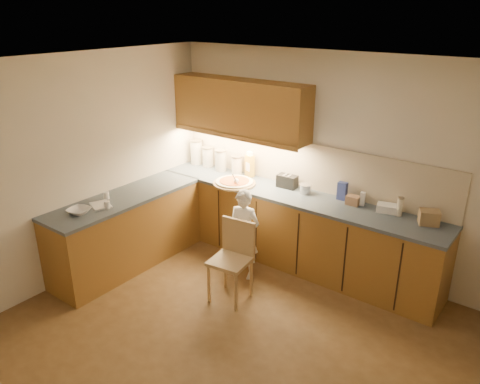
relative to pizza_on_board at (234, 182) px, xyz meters
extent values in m
plane|color=brown|center=(1.14, -1.53, -0.94)|extent=(4.50, 4.50, 0.00)
cube|color=beige|center=(1.14, 0.47, 0.36)|extent=(4.50, 0.04, 2.60)
cube|color=beige|center=(1.14, -3.53, 0.36)|extent=(4.50, 0.04, 2.60)
cube|color=beige|center=(-1.11, -1.53, 0.36)|extent=(0.04, 4.00, 2.60)
cube|color=white|center=(1.14, -1.53, 1.66)|extent=(4.50, 4.00, 0.04)
cube|color=olive|center=(0.77, 0.17, -0.50)|extent=(3.75, 0.60, 0.88)
cube|color=olive|center=(-0.81, -1.13, -0.50)|extent=(0.60, 2.00, 0.88)
cube|color=#414F5D|center=(0.77, 0.17, -0.04)|extent=(3.77, 0.62, 0.04)
cube|color=#414F5D|center=(-0.81, -1.13, -0.04)|extent=(0.62, 2.02, 0.04)
cube|color=black|center=(-0.76, -0.13, -0.50)|extent=(0.02, 0.01, 0.80)
cube|color=black|center=(-0.16, -0.13, -0.50)|extent=(0.02, 0.01, 0.80)
cube|color=black|center=(0.44, -0.13, -0.50)|extent=(0.02, 0.01, 0.80)
cube|color=black|center=(1.04, -0.13, -0.50)|extent=(0.02, 0.01, 0.80)
cube|color=black|center=(1.64, -0.13, -0.50)|extent=(0.02, 0.01, 0.80)
cube|color=black|center=(2.24, -0.13, -0.50)|extent=(0.02, 0.01, 0.80)
cube|color=beige|center=(0.77, 0.45, 0.27)|extent=(3.75, 0.02, 0.58)
cube|color=olive|center=(-0.13, 0.29, 0.91)|extent=(1.95, 0.35, 0.70)
cube|color=olive|center=(-0.13, 0.12, 0.56)|extent=(1.95, 0.02, 0.06)
cylinder|color=#A58752|center=(0.00, 0.00, -0.01)|extent=(0.55, 0.55, 0.02)
cylinder|color=beige|center=(0.00, 0.00, 0.01)|extent=(0.48, 0.48, 0.02)
cylinder|color=#B74618|center=(0.00, 0.00, 0.02)|extent=(0.38, 0.38, 0.01)
sphere|color=white|center=(0.06, -0.04, 0.05)|extent=(0.07, 0.07, 0.07)
cylinder|color=white|center=(0.11, -0.11, 0.08)|extent=(0.05, 0.13, 0.22)
imported|color=white|center=(0.51, -0.49, -0.39)|extent=(0.44, 0.34, 1.10)
cylinder|color=tan|center=(0.54, -1.15, -0.72)|extent=(0.04, 0.04, 0.45)
cylinder|color=tan|center=(0.88, -1.11, -0.72)|extent=(0.04, 0.04, 0.45)
cylinder|color=tan|center=(0.49, -0.81, -0.72)|extent=(0.04, 0.04, 0.45)
cylinder|color=tan|center=(0.83, -0.77, -0.72)|extent=(0.04, 0.04, 0.45)
cube|color=tan|center=(0.68, -0.96, -0.47)|extent=(0.45, 0.45, 0.04)
cube|color=tan|center=(0.66, -0.78, -0.25)|extent=(0.40, 0.08, 0.40)
imported|color=white|center=(-0.81, -1.75, 0.00)|extent=(0.28, 0.28, 0.06)
cylinder|color=silver|center=(-0.96, 0.34, 0.14)|extent=(0.17, 0.17, 0.33)
cylinder|color=gray|center=(-0.96, 0.34, 0.32)|extent=(0.18, 0.18, 0.02)
cylinder|color=white|center=(-0.75, 0.35, 0.11)|extent=(0.15, 0.15, 0.27)
cylinder|color=gray|center=(-0.75, 0.35, 0.25)|extent=(0.16, 0.16, 0.02)
cylinder|color=beige|center=(-0.48, 0.31, 0.12)|extent=(0.15, 0.15, 0.28)
cylinder|color=tan|center=(-0.48, 0.31, 0.27)|extent=(0.16, 0.16, 0.02)
cylinder|color=silver|center=(-0.22, 0.35, 0.09)|extent=(0.15, 0.15, 0.23)
cylinder|color=gray|center=(-0.22, 0.35, 0.22)|extent=(0.16, 0.16, 0.02)
cube|color=gold|center=(-0.02, 0.36, 0.12)|extent=(0.14, 0.12, 0.29)
cube|color=white|center=(-0.02, 0.36, 0.30)|extent=(0.09, 0.08, 0.05)
cube|color=black|center=(0.59, 0.32, 0.06)|extent=(0.26, 0.16, 0.16)
cube|color=#B8B8BD|center=(0.56, 0.32, 0.14)|extent=(0.03, 0.11, 0.00)
cube|color=#B8B8BD|center=(0.62, 0.32, 0.14)|extent=(0.03, 0.11, 0.00)
cylinder|color=#ADADB2|center=(0.88, 0.28, 0.03)|extent=(0.14, 0.14, 0.11)
cylinder|color=#ADADB2|center=(0.88, 0.28, 0.09)|extent=(0.15, 0.15, 0.01)
cube|color=#314195|center=(1.32, 0.36, 0.08)|extent=(0.11, 0.08, 0.21)
cube|color=#A87E5A|center=(1.49, 0.30, 0.03)|extent=(0.15, 0.11, 0.11)
cube|color=white|center=(1.59, 0.34, 0.06)|extent=(0.06, 0.06, 0.16)
cube|color=white|center=(1.88, 0.34, 0.02)|extent=(0.25, 0.20, 0.09)
cylinder|color=white|center=(2.02, 0.32, 0.08)|extent=(0.06, 0.06, 0.20)
cylinder|color=gray|center=(2.02, 0.32, 0.18)|extent=(0.07, 0.07, 0.01)
cube|color=#9D7F54|center=(2.35, 0.29, 0.05)|extent=(0.25, 0.22, 0.15)
cube|color=silver|center=(-0.79, -1.48, -0.02)|extent=(0.31, 0.28, 0.02)
cylinder|color=white|center=(-0.91, -1.30, 0.02)|extent=(0.07, 0.07, 0.09)
cylinder|color=silver|center=(-0.67, -1.48, 0.02)|extent=(0.07, 0.07, 0.09)
camera|label=1|loc=(3.44, -4.43, 2.10)|focal=35.00mm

